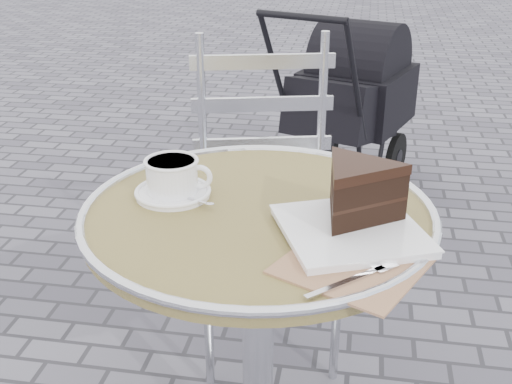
% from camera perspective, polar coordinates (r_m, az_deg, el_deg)
% --- Properties ---
extents(cafe_table, '(0.72, 0.72, 0.74)m').
position_cam_1_polar(cafe_table, '(1.37, 0.19, -7.77)').
color(cafe_table, silver).
rests_on(cafe_table, ground).
extents(cappuccino_set, '(0.17, 0.16, 0.08)m').
position_cam_1_polar(cappuccino_set, '(1.35, -7.37, 1.08)').
color(cappuccino_set, white).
rests_on(cappuccino_set, cafe_table).
extents(cake_plate_set, '(0.32, 0.41, 0.13)m').
position_cam_1_polar(cake_plate_set, '(1.20, 8.89, -0.74)').
color(cake_plate_set, '#9F7157').
rests_on(cake_plate_set, cafe_table).
extents(bistro_chair, '(0.52, 0.52, 0.95)m').
position_cam_1_polar(bistro_chair, '(1.92, 0.77, 2.85)').
color(bistro_chair, silver).
rests_on(bistro_chair, ground).
extents(baby_stroller, '(0.67, 0.96, 0.92)m').
position_cam_1_polar(baby_stroller, '(3.06, 8.22, 7.46)').
color(baby_stroller, black).
rests_on(baby_stroller, ground).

